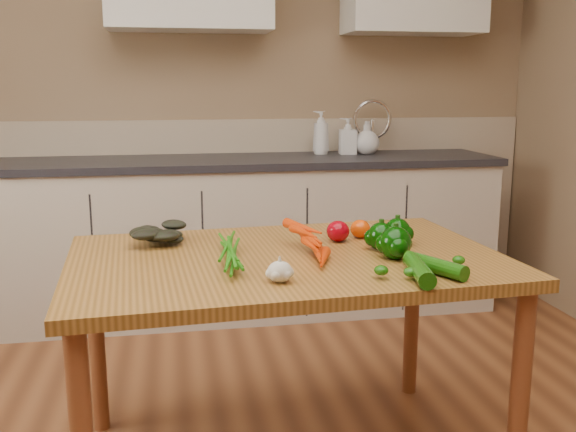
# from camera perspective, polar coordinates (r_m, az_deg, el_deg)

# --- Properties ---
(room) EXTENTS (4.04, 5.04, 2.64)m
(room) POSITION_cam_1_polar(r_m,az_deg,el_deg) (1.60, -2.32, 9.55)
(room) COLOR brown
(room) RESTS_ON ground
(counter_run) EXTENTS (2.84, 0.64, 1.14)m
(counter_run) POSITION_cam_1_polar(r_m,az_deg,el_deg) (3.73, -3.29, -1.59)
(counter_run) COLOR #B8AC99
(counter_run) RESTS_ON ground
(table) EXTENTS (1.46, 0.99, 0.75)m
(table) POSITION_cam_1_polar(r_m,az_deg,el_deg) (2.14, -0.13, -5.66)
(table) COLOR #9D682D
(table) RESTS_ON ground
(soap_bottle_a) EXTENTS (0.14, 0.14, 0.25)m
(soap_bottle_a) POSITION_cam_1_polar(r_m,az_deg,el_deg) (3.84, 2.95, 7.42)
(soap_bottle_a) COLOR silver
(soap_bottle_a) RESTS_ON counter_run
(soap_bottle_b) EXTENTS (0.11, 0.11, 0.21)m
(soap_bottle_b) POSITION_cam_1_polar(r_m,az_deg,el_deg) (3.85, 5.34, 7.09)
(soap_bottle_b) COLOR silver
(soap_bottle_b) RESTS_ON counter_run
(soap_bottle_c) EXTENTS (0.19, 0.19, 0.19)m
(soap_bottle_c) POSITION_cam_1_polar(r_m,az_deg,el_deg) (3.87, 7.03, 6.91)
(soap_bottle_c) COLOR silver
(soap_bottle_c) RESTS_ON counter_run
(carrot_bunch) EXTENTS (0.27, 0.22, 0.07)m
(carrot_bunch) POSITION_cam_1_polar(r_m,az_deg,el_deg) (2.08, -0.22, -2.75)
(carrot_bunch) COLOR red
(carrot_bunch) RESTS_ON table
(leafy_greens) EXTENTS (0.20, 0.18, 0.10)m
(leafy_greens) POSITION_cam_1_polar(r_m,az_deg,el_deg) (2.30, -11.29, -1.23)
(leafy_greens) COLOR black
(leafy_greens) RESTS_ON table
(garlic_bulb) EXTENTS (0.07, 0.07, 0.06)m
(garlic_bulb) POSITION_cam_1_polar(r_m,az_deg,el_deg) (1.83, -0.74, -4.97)
(garlic_bulb) COLOR beige
(garlic_bulb) RESTS_ON table
(pepper_a) EXTENTS (0.09, 0.09, 0.09)m
(pepper_a) POSITION_cam_1_polar(r_m,az_deg,el_deg) (2.20, 8.28, -1.81)
(pepper_a) COLOR #053002
(pepper_a) RESTS_ON table
(pepper_b) EXTENTS (0.09, 0.09, 0.09)m
(pepper_b) POSITION_cam_1_polar(r_m,az_deg,el_deg) (2.27, 9.69, -1.40)
(pepper_b) COLOR #053002
(pepper_b) RESTS_ON table
(pepper_c) EXTENTS (0.10, 0.10, 0.10)m
(pepper_c) POSITION_cam_1_polar(r_m,az_deg,el_deg) (2.09, 9.51, -2.39)
(pepper_c) COLOR #053002
(pepper_c) RESTS_ON table
(tomato_a) EXTENTS (0.08, 0.08, 0.08)m
(tomato_a) POSITION_cam_1_polar(r_m,az_deg,el_deg) (2.30, 4.46, -1.36)
(tomato_a) COLOR #93020E
(tomato_a) RESTS_ON table
(tomato_b) EXTENTS (0.07, 0.07, 0.07)m
(tomato_b) POSITION_cam_1_polar(r_m,az_deg,el_deg) (2.36, 6.44, -1.14)
(tomato_b) COLOR #DC4105
(tomato_b) RESTS_ON table
(tomato_c) EXTENTS (0.07, 0.07, 0.07)m
(tomato_c) POSITION_cam_1_polar(r_m,az_deg,el_deg) (2.33, 9.06, -1.37)
(tomato_c) COLOR #DC4105
(tomato_c) RESTS_ON table
(zucchini_a) EXTENTS (0.14, 0.21, 0.05)m
(zucchini_a) POSITION_cam_1_polar(r_m,az_deg,el_deg) (1.96, 12.95, -4.34)
(zucchini_a) COLOR #124707
(zucchini_a) RESTS_ON table
(zucchini_b) EXTENTS (0.09, 0.23, 0.05)m
(zucchini_b) POSITION_cam_1_polar(r_m,az_deg,el_deg) (1.89, 11.60, -4.74)
(zucchini_b) COLOR #124707
(zucchini_b) RESTS_ON table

